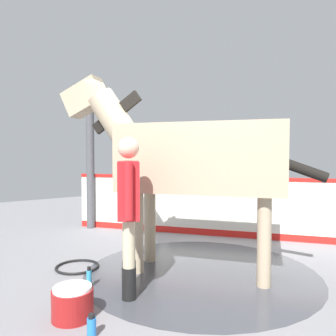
% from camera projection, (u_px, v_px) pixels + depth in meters
% --- Properties ---
extents(ground_plane, '(16.00, 16.00, 0.02)m').
position_uv_depth(ground_plane, '(204.00, 267.00, 4.47)').
color(ground_plane, gray).
extents(wet_patch, '(2.94, 2.94, 0.00)m').
position_uv_depth(wet_patch, '(201.00, 272.00, 4.24)').
color(wet_patch, '#42444C').
rests_on(wet_patch, ground).
extents(barrier_wall, '(4.69, 3.54, 1.09)m').
position_uv_depth(barrier_wall, '(222.00, 209.00, 6.08)').
color(barrier_wall, silver).
rests_on(barrier_wall, ground).
extents(roof_post_near, '(0.16, 0.16, 2.81)m').
position_uv_depth(roof_post_near, '(90.00, 159.00, 6.72)').
color(roof_post_near, '#4C4C51').
rests_on(roof_post_near, ground).
extents(horse, '(2.86, 2.23, 2.56)m').
position_uv_depth(horse, '(191.00, 158.00, 4.21)').
color(horse, tan).
rests_on(horse, ground).
extents(handler, '(0.60, 0.43, 1.68)m').
position_uv_depth(handler, '(129.00, 204.00, 3.53)').
color(handler, black).
rests_on(handler, ground).
extents(wash_bucket, '(0.38, 0.38, 0.30)m').
position_uv_depth(wash_bucket, '(73.00, 303.00, 3.05)').
color(wash_bucket, maroon).
rests_on(wash_bucket, ground).
extents(bottle_shampoo, '(0.06, 0.06, 0.24)m').
position_uv_depth(bottle_shampoo, '(89.00, 278.00, 3.75)').
color(bottle_shampoo, '#3399CC').
rests_on(bottle_shampoo, ground).
extents(bottle_spray, '(0.08, 0.08, 0.20)m').
position_uv_depth(bottle_spray, '(92.00, 327.00, 2.74)').
color(bottle_spray, blue).
rests_on(bottle_spray, ground).
extents(hose_coil, '(0.57, 0.57, 0.03)m').
position_uv_depth(hose_coil, '(77.00, 267.00, 4.40)').
color(hose_coil, black).
rests_on(hose_coil, ground).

